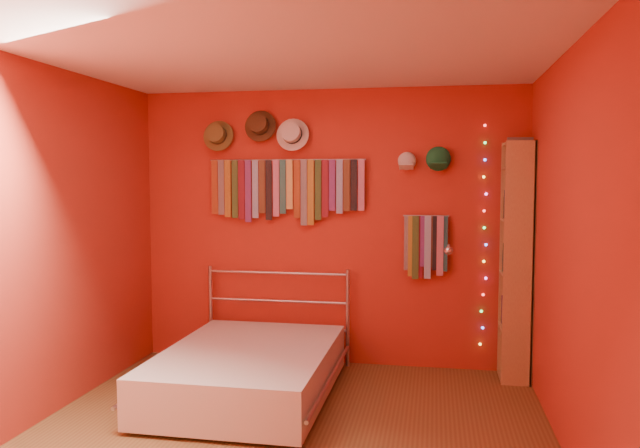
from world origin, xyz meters
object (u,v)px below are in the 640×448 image
Objects in this scene: tie_rack at (285,187)px; bookshelf at (521,260)px; bed at (248,371)px; reading_lamp at (448,250)px.

bookshelf reaches higher than tie_rack.
bed is at bearing -93.80° from tie_rack.
tie_rack is 0.72× the size of bookshelf.
bed is (-2.12, -0.81, -0.81)m from bookshelf.
tie_rack is 1.57m from reading_lamp.
tie_rack is 2.15m from bookshelf.
bookshelf reaches higher than reading_lamp.
bed is (-1.53, -0.78, -0.88)m from reading_lamp.
bookshelf is at bearing 2.59° from reading_lamp.
tie_rack reaches higher than reading_lamp.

